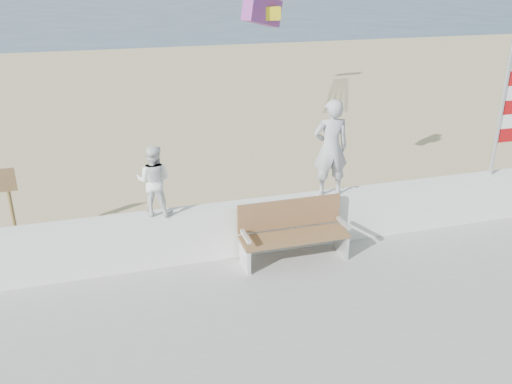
# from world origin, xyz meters

# --- Properties ---
(ground) EXTENTS (220.00, 220.00, 0.00)m
(ground) POSITION_xyz_m (0.00, 0.00, 0.00)
(ground) COLOR #2F455E
(ground) RESTS_ON ground
(sand) EXTENTS (90.00, 40.00, 0.08)m
(sand) POSITION_xyz_m (0.00, 9.00, 0.04)
(sand) COLOR tan
(sand) RESTS_ON ground
(seawall) EXTENTS (30.00, 0.35, 0.90)m
(seawall) POSITION_xyz_m (0.00, 2.00, 0.63)
(seawall) COLOR silver
(seawall) RESTS_ON boardwalk
(adult) EXTENTS (0.65, 0.46, 1.67)m
(adult) POSITION_xyz_m (1.57, 2.00, 1.92)
(adult) COLOR #9E9FA4
(adult) RESTS_ON seawall
(child) EXTENTS (0.68, 0.61, 1.15)m
(child) POSITION_xyz_m (-1.41, 2.00, 1.65)
(child) COLOR white
(child) RESTS_ON seawall
(bench) EXTENTS (1.80, 0.57, 1.00)m
(bench) POSITION_xyz_m (0.76, 1.55, 0.69)
(bench) COLOR brown
(bench) RESTS_ON boardwalk
(parafoil_kite) EXTENTS (0.90, 0.72, 0.64)m
(parafoil_kite) POSITION_xyz_m (0.92, 3.76, 4.00)
(parafoil_kite) COLOR red
(parafoil_kite) RESTS_ON ground
(sign) EXTENTS (0.32, 0.07, 1.46)m
(sign) POSITION_xyz_m (-3.78, 3.60, 0.94)
(sign) COLOR olive
(sign) RESTS_ON sand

